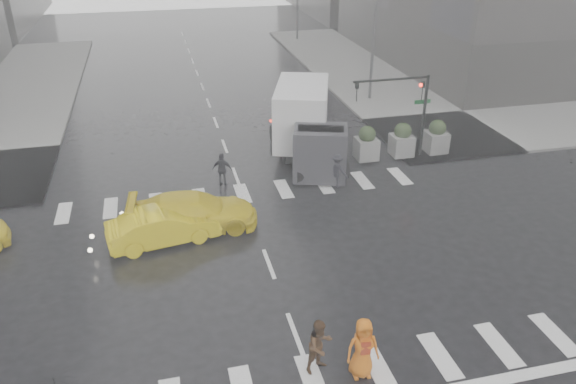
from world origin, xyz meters
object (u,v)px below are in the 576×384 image
object	(u,v)px
traffic_signal_pole	(408,101)
box_truck	(306,123)
pedestrian_orange	(363,348)
pedestrian_brown	(320,346)
taxi_mid	(163,226)

from	to	relation	value
traffic_signal_pole	box_truck	bearing A→B (deg)	165.97
pedestrian_orange	box_truck	distance (m)	15.62
traffic_signal_pole	box_truck	xyz separation A→B (m)	(-5.00, 1.25, -1.21)
traffic_signal_pole	pedestrian_brown	bearing A→B (deg)	-122.50
pedestrian_brown	taxi_mid	xyz separation A→B (m)	(-4.08, 8.14, -0.14)
traffic_signal_pole	box_truck	distance (m)	5.30
taxi_mid	traffic_signal_pole	bearing A→B (deg)	-76.79
taxi_mid	box_truck	size ratio (longest dim) A/B	0.62
taxi_mid	box_truck	bearing A→B (deg)	-59.09
traffic_signal_pole	taxi_mid	distance (m)	14.11
pedestrian_orange	taxi_mid	world-z (taller)	pedestrian_orange
pedestrian_brown	taxi_mid	world-z (taller)	pedestrian_brown
pedestrian_orange	taxi_mid	distance (m)	10.07
pedestrian_brown	pedestrian_orange	world-z (taller)	pedestrian_orange
box_truck	taxi_mid	bearing A→B (deg)	-120.46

